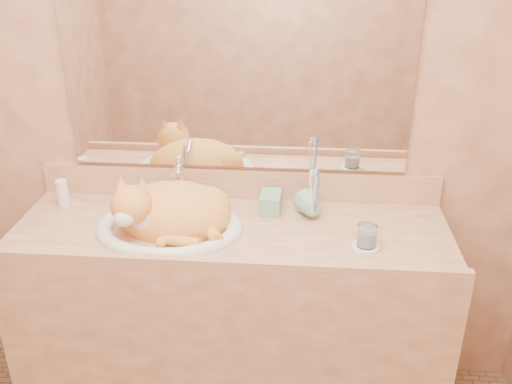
# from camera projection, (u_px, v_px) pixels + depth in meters

# --- Properties ---
(wall_back) EXTENTS (2.40, 0.02, 2.50)m
(wall_back) POSITION_uv_depth(u_px,v_px,m) (238.00, 101.00, 2.16)
(wall_back) COLOR #935D43
(wall_back) RESTS_ON ground
(vanity_counter) EXTENTS (1.60, 0.55, 0.85)m
(vanity_counter) POSITION_uv_depth(u_px,v_px,m) (233.00, 322.00, 2.27)
(vanity_counter) COLOR #986144
(vanity_counter) RESTS_ON floor
(mirror) EXTENTS (1.30, 0.02, 0.80)m
(mirror) POSITION_uv_depth(u_px,v_px,m) (237.00, 65.00, 2.09)
(mirror) COLOR white
(mirror) RESTS_ON wall_back
(sink_basin) EXTENTS (0.55, 0.47, 0.16)m
(sink_basin) POSITION_uv_depth(u_px,v_px,m) (168.00, 209.00, 2.05)
(sink_basin) COLOR white
(sink_basin) RESTS_ON vanity_counter
(faucet) EXTENTS (0.09, 0.14, 0.19)m
(faucet) POSITION_uv_depth(u_px,v_px,m) (180.00, 183.00, 2.22)
(faucet) COLOR white
(faucet) RESTS_ON vanity_counter
(cat) EXTENTS (0.43, 0.36, 0.23)m
(cat) POSITION_uv_depth(u_px,v_px,m) (169.00, 209.00, 2.07)
(cat) COLOR orange
(cat) RESTS_ON sink_basin
(soap_dispenser) EXTENTS (0.08, 0.08, 0.17)m
(soap_dispenser) POSITION_uv_depth(u_px,v_px,m) (269.00, 198.00, 2.12)
(soap_dispenser) COLOR #6EB18E
(soap_dispenser) RESTS_ON vanity_counter
(toothbrush_cup) EXTENTS (0.13, 0.13, 0.09)m
(toothbrush_cup) POSITION_uv_depth(u_px,v_px,m) (313.00, 211.00, 2.11)
(toothbrush_cup) COLOR #6EB18E
(toothbrush_cup) RESTS_ON vanity_counter
(toothbrushes) EXTENTS (0.03, 0.03, 0.21)m
(toothbrushes) POSITION_uv_depth(u_px,v_px,m) (314.00, 191.00, 2.08)
(toothbrushes) COLOR white
(toothbrushes) RESTS_ON toothbrush_cup
(saucer) EXTENTS (0.10, 0.10, 0.01)m
(saucer) POSITION_uv_depth(u_px,v_px,m) (366.00, 247.00, 1.96)
(saucer) COLOR white
(saucer) RESTS_ON vanity_counter
(water_glass) EXTENTS (0.07, 0.07, 0.08)m
(water_glass) POSITION_uv_depth(u_px,v_px,m) (367.00, 235.00, 1.94)
(water_glass) COLOR white
(water_glass) RESTS_ON saucer
(lotion_bottle) EXTENTS (0.04, 0.04, 0.11)m
(lotion_bottle) POSITION_uv_depth(u_px,v_px,m) (63.00, 193.00, 2.23)
(lotion_bottle) COLOR white
(lotion_bottle) RESTS_ON vanity_counter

